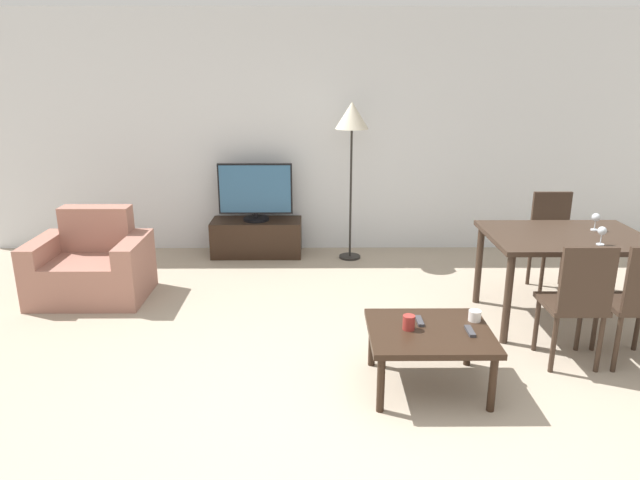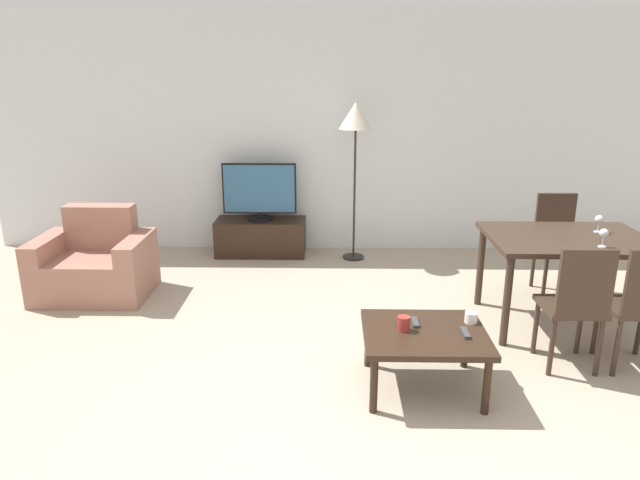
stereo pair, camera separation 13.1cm
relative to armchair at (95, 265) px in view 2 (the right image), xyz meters
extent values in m
plane|color=tan|center=(2.24, -2.16, -0.29)|extent=(18.00, 18.00, 0.00)
cube|color=silver|center=(2.24, 1.53, 1.06)|extent=(7.98, 0.06, 2.70)
cube|color=#9E6B5B|center=(0.00, -0.04, -0.09)|extent=(0.65, 0.73, 0.39)
cube|color=#9E6B5B|center=(0.00, 0.23, 0.32)|extent=(0.65, 0.20, 0.42)
cube|color=#9E6B5B|center=(-0.42, -0.04, 0.00)|extent=(0.18, 0.73, 0.57)
cube|color=#9E6B5B|center=(0.42, -0.04, 0.00)|extent=(0.18, 0.73, 0.57)
cube|color=black|center=(1.41, 1.24, -0.08)|extent=(1.02, 0.43, 0.41)
cylinder|color=black|center=(1.41, 1.24, 0.14)|extent=(0.29, 0.29, 0.03)
cylinder|color=black|center=(1.41, 1.24, 0.18)|extent=(0.04, 0.04, 0.05)
cube|color=black|center=(1.41, 1.24, 0.49)|extent=(0.83, 0.04, 0.57)
cube|color=#2D5B84|center=(1.41, 1.22, 0.49)|extent=(0.79, 0.01, 0.53)
cube|color=black|center=(2.84, -1.61, 0.11)|extent=(0.81, 0.69, 0.04)
cylinder|color=black|center=(2.49, -1.90, -0.10)|extent=(0.05, 0.05, 0.38)
cylinder|color=black|center=(3.19, -1.90, -0.10)|extent=(0.05, 0.05, 0.38)
cylinder|color=black|center=(2.49, -1.32, -0.10)|extent=(0.05, 0.05, 0.38)
cylinder|color=black|center=(3.19, -1.32, -0.10)|extent=(0.05, 0.05, 0.38)
cube|color=#38281E|center=(4.14, -0.57, 0.46)|extent=(1.27, 0.93, 0.04)
cylinder|color=#38281E|center=(3.56, -0.98, 0.08)|extent=(0.06, 0.06, 0.73)
cylinder|color=#38281E|center=(3.56, -0.17, 0.08)|extent=(0.06, 0.06, 0.73)
cylinder|color=#38281E|center=(4.72, -0.17, 0.08)|extent=(0.06, 0.06, 0.73)
cube|color=#38281E|center=(3.92, -1.27, 0.16)|extent=(0.40, 0.40, 0.04)
cylinder|color=#38281E|center=(3.76, -1.10, -0.07)|extent=(0.04, 0.04, 0.43)
cylinder|color=#38281E|center=(4.08, -1.10, -0.07)|extent=(0.04, 0.04, 0.43)
cylinder|color=#38281E|center=(3.76, -1.43, -0.07)|extent=(0.04, 0.04, 0.43)
cylinder|color=#38281E|center=(4.08, -1.43, -0.07)|extent=(0.04, 0.04, 0.43)
cube|color=#38281E|center=(3.92, -1.45, 0.41)|extent=(0.37, 0.04, 0.47)
cube|color=#38281E|center=(4.36, 0.12, 0.16)|extent=(0.40, 0.40, 0.04)
cylinder|color=#38281E|center=(4.20, -0.04, -0.07)|extent=(0.04, 0.04, 0.43)
cylinder|color=#38281E|center=(4.53, -0.04, -0.07)|extent=(0.04, 0.04, 0.43)
cylinder|color=#38281E|center=(4.20, 0.28, -0.07)|extent=(0.04, 0.04, 0.43)
cylinder|color=#38281E|center=(4.53, 0.28, -0.07)|extent=(0.04, 0.04, 0.43)
cube|color=#38281E|center=(4.36, 0.30, 0.41)|extent=(0.37, 0.04, 0.47)
cube|color=#38281E|center=(4.36, -1.27, 0.16)|extent=(0.40, 0.40, 0.04)
cylinder|color=#38281E|center=(4.20, -1.10, -0.07)|extent=(0.04, 0.04, 0.43)
cylinder|color=#38281E|center=(4.53, -1.10, -0.07)|extent=(0.04, 0.04, 0.43)
cylinder|color=#38281E|center=(4.20, -1.43, -0.07)|extent=(0.04, 0.04, 0.43)
cylinder|color=black|center=(2.47, 1.12, -0.28)|extent=(0.24, 0.24, 0.02)
cylinder|color=black|center=(2.47, 1.12, 0.45)|extent=(0.02, 0.02, 1.42)
cone|color=beige|center=(2.47, 1.12, 1.30)|extent=(0.36, 0.36, 0.28)
cube|color=#38383D|center=(3.09, -1.66, 0.14)|extent=(0.04, 0.15, 0.02)
cube|color=#38383D|center=(2.79, -1.50, 0.14)|extent=(0.04, 0.15, 0.02)
cylinder|color=maroon|center=(2.70, -1.61, 0.18)|extent=(0.08, 0.08, 0.10)
cylinder|color=white|center=(3.17, -1.48, 0.17)|extent=(0.08, 0.08, 0.07)
cylinder|color=silver|center=(4.43, -0.45, 0.48)|extent=(0.06, 0.06, 0.01)
cylinder|color=silver|center=(4.43, -0.45, 0.52)|extent=(0.01, 0.01, 0.07)
sphere|color=silver|center=(4.43, -0.45, 0.59)|extent=(0.07, 0.07, 0.07)
cylinder|color=silver|center=(4.28, -0.86, 0.48)|extent=(0.06, 0.06, 0.01)
cylinder|color=silver|center=(4.28, -0.86, 0.52)|extent=(0.01, 0.01, 0.07)
sphere|color=silver|center=(4.28, -0.86, 0.59)|extent=(0.07, 0.07, 0.07)
camera|label=1|loc=(2.09, -5.02, 1.78)|focal=32.00mm
camera|label=2|loc=(2.22, -5.02, 1.78)|focal=32.00mm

